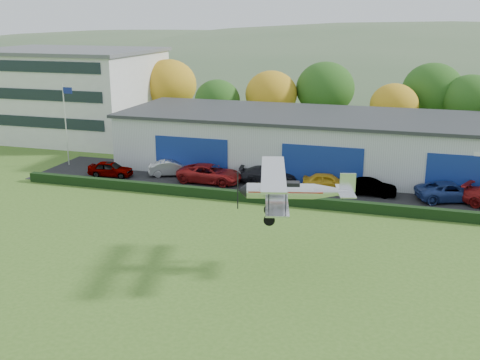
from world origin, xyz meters
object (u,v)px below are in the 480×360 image
(car_1, at_px, (172,168))
(car_2, at_px, (210,174))
(car_3, at_px, (268,175))
(car_0, at_px, (111,169))
(car_5, at_px, (371,187))
(hangar, at_px, (332,142))
(car_6, at_px, (451,191))
(flagpole, at_px, (66,117))
(car_4, at_px, (328,182))
(biplane, at_px, (290,190))
(office_block, at_px, (68,93))

(car_1, distance_m, car_2, 4.27)
(car_2, height_order, car_3, car_2)
(car_0, height_order, car_5, car_0)
(hangar, bearing_deg, car_5, -59.76)
(car_2, relative_size, car_6, 1.05)
(flagpole, relative_size, car_4, 1.90)
(car_1, xyz_separation_m, car_5, (18.01, -0.84, -0.03))
(flagpole, distance_m, car_1, 11.91)
(biplane, bearing_deg, car_5, 63.02)
(hangar, xyz_separation_m, car_4, (0.68, -6.91, -1.89))
(hangar, height_order, car_2, hangar)
(flagpole, height_order, car_6, flagpole)
(car_0, relative_size, car_1, 0.95)
(hangar, xyz_separation_m, car_0, (-18.98, -8.46, -1.91))
(flagpole, distance_m, car_2, 15.89)
(hangar, xyz_separation_m, office_block, (-33.00, 7.02, 2.56))
(car_1, distance_m, biplane, 22.19)
(office_block, distance_m, car_2, 28.01)
(hangar, xyz_separation_m, car_1, (-13.69, -6.56, -1.90))
(flagpole, bearing_deg, car_4, -2.08)
(flagpole, height_order, car_3, flagpole)
(office_block, distance_m, car_4, 36.72)
(hangar, bearing_deg, car_3, -126.21)
(flagpole, xyz_separation_m, car_3, (20.25, -0.36, -4.01))
(hangar, xyz_separation_m, car_3, (-4.64, -6.33, -1.88))
(car_2, distance_m, car_6, 20.11)
(office_block, height_order, car_4, office_block)
(hangar, xyz_separation_m, car_5, (4.32, -7.40, -1.93))
(car_1, distance_m, car_3, 9.06)
(car_0, bearing_deg, office_block, 36.32)
(flagpole, bearing_deg, car_1, -2.98)
(flagpole, relative_size, car_2, 1.40)
(office_block, bearing_deg, car_0, -47.84)
(car_5, distance_m, car_6, 6.21)
(hangar, height_order, car_6, hangar)
(hangar, relative_size, car_6, 7.44)
(biplane, bearing_deg, car_0, 129.71)
(car_4, bearing_deg, car_3, 78.37)
(office_block, xyz_separation_m, car_5, (37.32, -14.42, -4.49))
(car_5, bearing_deg, car_3, 83.24)
(hangar, bearing_deg, car_0, -155.98)
(car_0, xyz_separation_m, car_1, (5.29, 1.90, 0.02))
(car_0, bearing_deg, flagpole, 61.36)
(flagpole, xyz_separation_m, car_4, (25.57, -0.93, -4.02))
(car_0, relative_size, biplane, 0.53)
(biplane, bearing_deg, office_block, 124.28)
(biplane, bearing_deg, car_4, 76.24)
(office_block, relative_size, car_4, 4.89)
(car_0, distance_m, car_2, 9.43)
(car_2, xyz_separation_m, biplane, (10.41, -15.15, 3.89))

